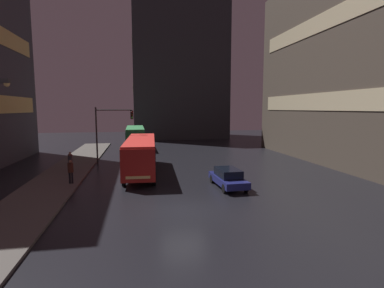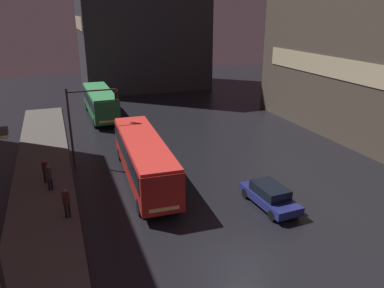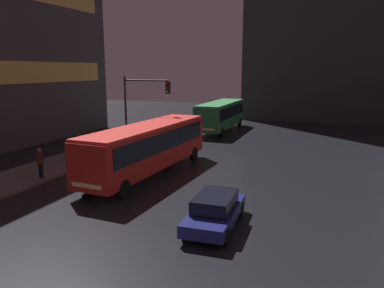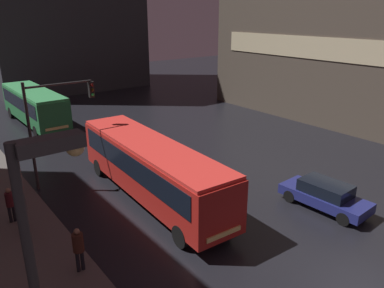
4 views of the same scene
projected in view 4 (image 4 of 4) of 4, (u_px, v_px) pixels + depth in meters
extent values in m
cube|color=#56514C|center=(21.00, 249.00, 15.46)|extent=(4.00, 48.00, 0.15)
cube|color=beige|center=(336.00, 50.00, 29.35)|extent=(0.24, 23.59, 1.80)
cube|color=#AD1E19|center=(151.00, 168.00, 19.22)|extent=(3.04, 11.84, 2.41)
cube|color=black|center=(151.00, 160.00, 19.06)|extent=(3.05, 10.90, 1.10)
cube|color=red|center=(150.00, 144.00, 18.79)|extent=(2.98, 11.60, 0.16)
cube|color=#F4CC72|center=(224.00, 234.00, 14.95)|extent=(1.74, 0.18, 0.20)
cylinder|color=black|center=(223.00, 220.00, 16.81)|extent=(0.30, 1.01, 1.00)
cylinder|color=black|center=(180.00, 236.00, 15.57)|extent=(0.30, 1.01, 1.00)
cylinder|color=black|center=(133.00, 159.00, 23.70)|extent=(0.30, 1.01, 1.00)
cylinder|color=black|center=(99.00, 167.00, 22.46)|extent=(0.30, 1.01, 1.00)
cube|color=#236B38|center=(35.00, 105.00, 32.13)|extent=(2.63, 10.40, 2.36)
cube|color=black|center=(34.00, 101.00, 31.99)|extent=(2.68, 9.57, 1.10)
cube|color=#399252|center=(32.00, 91.00, 31.71)|extent=(2.58, 10.20, 0.16)
cube|color=#F4CC72|center=(57.00, 128.00, 28.54)|extent=(1.77, 0.12, 0.20)
cylinder|color=black|center=(66.00, 127.00, 30.42)|extent=(0.26, 1.00, 1.00)
cylinder|color=black|center=(36.00, 132.00, 29.06)|extent=(0.26, 1.00, 1.00)
cylinder|color=black|center=(37.00, 109.00, 36.02)|extent=(0.26, 1.00, 1.00)
cylinder|color=black|center=(11.00, 113.00, 34.66)|extent=(0.26, 1.00, 1.00)
cube|color=navy|center=(324.00, 198.00, 18.70)|extent=(1.96, 4.44, 0.50)
cube|color=black|center=(326.00, 188.00, 18.51)|extent=(1.60, 2.47, 0.59)
cylinder|color=black|center=(360.00, 208.00, 18.20)|extent=(0.23, 0.65, 0.64)
cylinder|color=black|center=(343.00, 219.00, 17.22)|extent=(0.23, 0.65, 0.64)
cylinder|color=black|center=(307.00, 187.00, 20.32)|extent=(0.23, 0.65, 0.64)
cylinder|color=black|center=(290.00, 196.00, 19.35)|extent=(0.23, 0.65, 0.64)
cylinder|color=black|center=(78.00, 261.00, 13.88)|extent=(0.14, 0.14, 0.86)
cylinder|color=black|center=(82.00, 260.00, 13.99)|extent=(0.14, 0.14, 0.86)
cylinder|color=#422319|center=(78.00, 243.00, 13.67)|extent=(0.49, 0.49, 0.72)
sphere|color=#8C664C|center=(77.00, 231.00, 13.52)|extent=(0.22, 0.22, 0.22)
cylinder|color=black|center=(10.00, 214.00, 17.16)|extent=(0.14, 0.14, 0.81)
cylinder|color=black|center=(14.00, 213.00, 17.27)|extent=(0.14, 0.14, 0.81)
cylinder|color=#4C191E|center=(9.00, 199.00, 16.97)|extent=(0.43, 0.43, 0.67)
sphere|color=#8C664C|center=(8.00, 191.00, 16.82)|extent=(0.22, 0.22, 0.22)
cylinder|color=black|center=(23.00, 224.00, 16.37)|extent=(0.14, 0.14, 0.83)
cylinder|color=black|center=(28.00, 223.00, 16.47)|extent=(0.14, 0.14, 0.83)
cylinder|color=#333338|center=(23.00, 208.00, 16.17)|extent=(0.49, 0.49, 0.69)
sphere|color=#8C664C|center=(21.00, 199.00, 16.01)|extent=(0.22, 0.22, 0.22)
cylinder|color=#2D2D2D|center=(31.00, 138.00, 19.85)|extent=(0.16, 0.16, 5.97)
cylinder|color=#2D2D2D|center=(59.00, 84.00, 20.00)|extent=(3.61, 0.12, 0.12)
cube|color=black|center=(91.00, 89.00, 21.21)|extent=(0.30, 0.24, 0.90)
sphere|color=#390706|center=(92.00, 85.00, 21.01)|extent=(0.18, 0.18, 0.18)
sphere|color=#3B2B07|center=(92.00, 90.00, 21.10)|extent=(0.18, 0.18, 0.18)
sphere|color=green|center=(93.00, 95.00, 21.19)|extent=(0.18, 0.18, 0.18)
cube|color=#383838|center=(50.00, 144.00, 6.11)|extent=(1.10, 0.36, 0.24)
sphere|color=#F4CC72|center=(75.00, 147.00, 6.39)|extent=(0.32, 0.32, 0.32)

